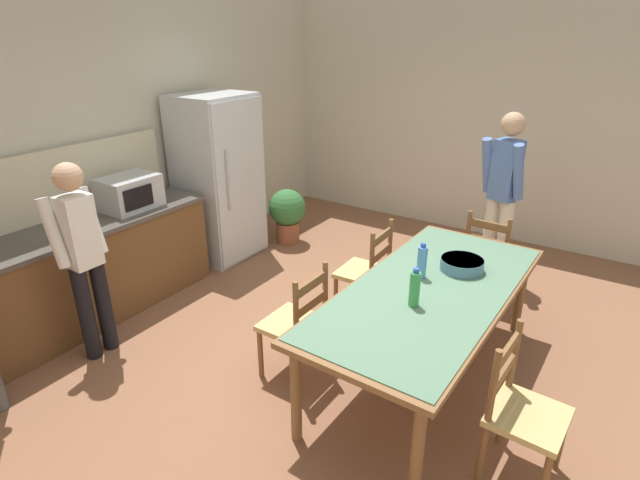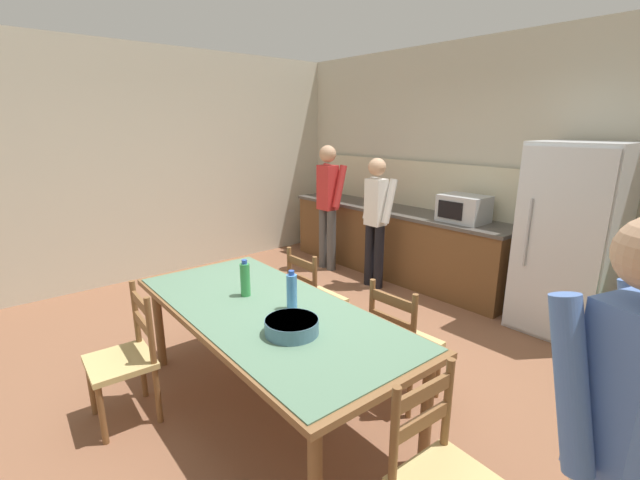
{
  "view_description": "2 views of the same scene",
  "coord_description": "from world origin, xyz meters",
  "px_view_note": "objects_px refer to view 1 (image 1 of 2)",
  "views": [
    {
      "loc": [
        -2.9,
        -1.67,
        2.45
      ],
      "look_at": [
        -0.36,
        -0.0,
        1.14
      ],
      "focal_mm": 28.0,
      "sensor_mm": 36.0,
      "label": 1
    },
    {
      "loc": [
        2.35,
        -2.08,
        1.96
      ],
      "look_at": [
        -0.33,
        0.21,
        1.0
      ],
      "focal_mm": 24.0,
      "sensor_mm": 36.0,
      "label": 2
    }
  ],
  "objects_px": {
    "microwave": "(129,193)",
    "chair_side_far_right": "(366,272)",
    "chair_side_near_left": "(522,412)",
    "person_by_table": "(503,189)",
    "chair_head_end": "(488,258)",
    "serving_bowl": "(462,264)",
    "chair_side_far_left": "(297,324)",
    "refrigerator": "(218,178)",
    "person_at_counter": "(83,252)",
    "dining_table": "(430,296)",
    "potted_plant": "(287,212)",
    "bottle_off_centre": "(422,262)",
    "bottle_near_centre": "(415,289)"
  },
  "relations": [
    {
      "from": "serving_bowl",
      "to": "chair_side_near_left",
      "type": "distance_m",
      "value": 1.22
    },
    {
      "from": "refrigerator",
      "to": "chair_head_end",
      "type": "bearing_deg",
      "value": -78.35
    },
    {
      "from": "dining_table",
      "to": "chair_side_far_left",
      "type": "height_order",
      "value": "chair_side_far_left"
    },
    {
      "from": "chair_side_far_left",
      "to": "potted_plant",
      "type": "height_order",
      "value": "chair_side_far_left"
    },
    {
      "from": "bottle_near_centre",
      "to": "serving_bowl",
      "type": "xyz_separation_m",
      "value": [
        0.68,
        -0.09,
        -0.07
      ]
    },
    {
      "from": "dining_table",
      "to": "potted_plant",
      "type": "height_order",
      "value": "dining_table"
    },
    {
      "from": "chair_side_far_right",
      "to": "chair_head_end",
      "type": "xyz_separation_m",
      "value": [
        0.89,
        -0.82,
        0.0
      ]
    },
    {
      "from": "chair_side_far_right",
      "to": "potted_plant",
      "type": "relative_size",
      "value": 1.36
    },
    {
      "from": "refrigerator",
      "to": "chair_side_near_left",
      "type": "bearing_deg",
      "value": -110.84
    },
    {
      "from": "chair_head_end",
      "to": "chair_side_far_left",
      "type": "distance_m",
      "value": 2.1
    },
    {
      "from": "refrigerator",
      "to": "chair_head_end",
      "type": "xyz_separation_m",
      "value": [
        0.59,
        -2.86,
        -0.46
      ]
    },
    {
      "from": "chair_side_far_right",
      "to": "chair_side_near_left",
      "type": "xyz_separation_m",
      "value": [
        -1.07,
        -1.57,
        0.0
      ]
    },
    {
      "from": "chair_side_far_right",
      "to": "person_at_counter",
      "type": "xyz_separation_m",
      "value": [
        -1.67,
        1.53,
        0.45
      ]
    },
    {
      "from": "person_at_counter",
      "to": "person_by_table",
      "type": "xyz_separation_m",
      "value": [
        3.11,
        -2.27,
        0.07
      ]
    },
    {
      "from": "chair_side_near_left",
      "to": "person_at_counter",
      "type": "distance_m",
      "value": 3.19
    },
    {
      "from": "serving_bowl",
      "to": "person_by_table",
      "type": "height_order",
      "value": "person_by_table"
    },
    {
      "from": "bottle_off_centre",
      "to": "refrigerator",
      "type": "bearing_deg",
      "value": 74.98
    },
    {
      "from": "chair_side_far_right",
      "to": "potted_plant",
      "type": "distance_m",
      "value": 1.88
    },
    {
      "from": "chair_side_near_left",
      "to": "potted_plant",
      "type": "bearing_deg",
      "value": 61.0
    },
    {
      "from": "chair_side_far_right",
      "to": "chair_head_end",
      "type": "distance_m",
      "value": 1.21
    },
    {
      "from": "bottle_off_centre",
      "to": "serving_bowl",
      "type": "bearing_deg",
      "value": -37.06
    },
    {
      "from": "chair_side_near_left",
      "to": "person_by_table",
      "type": "xyz_separation_m",
      "value": [
        2.51,
        0.83,
        0.52
      ]
    },
    {
      "from": "refrigerator",
      "to": "chair_side_far_right",
      "type": "distance_m",
      "value": 2.11
    },
    {
      "from": "potted_plant",
      "to": "person_by_table",
      "type": "bearing_deg",
      "value": -78.76
    },
    {
      "from": "chair_head_end",
      "to": "refrigerator",
      "type": "bearing_deg",
      "value": 15.31
    },
    {
      "from": "potted_plant",
      "to": "bottle_off_centre",
      "type": "bearing_deg",
      "value": -121.63
    },
    {
      "from": "dining_table",
      "to": "chair_side_near_left",
      "type": "xyz_separation_m",
      "value": [
        -0.53,
        -0.78,
        -0.25
      ]
    },
    {
      "from": "refrigerator",
      "to": "bottle_near_centre",
      "type": "bearing_deg",
      "value": -111.8
    },
    {
      "from": "chair_side_far_right",
      "to": "person_at_counter",
      "type": "height_order",
      "value": "person_at_counter"
    },
    {
      "from": "bottle_near_centre",
      "to": "chair_side_far_right",
      "type": "bearing_deg",
      "value": 43.48
    },
    {
      "from": "microwave",
      "to": "chair_side_far_right",
      "type": "distance_m",
      "value": 2.29
    },
    {
      "from": "serving_bowl",
      "to": "chair_side_far_left",
      "type": "relative_size",
      "value": 0.35
    },
    {
      "from": "dining_table",
      "to": "bottle_near_centre",
      "type": "relative_size",
      "value": 8.52
    },
    {
      "from": "bottle_near_centre",
      "to": "person_by_table",
      "type": "xyz_separation_m",
      "value": [
        2.26,
        0.04,
        0.08
      ]
    },
    {
      "from": "dining_table",
      "to": "chair_side_near_left",
      "type": "relative_size",
      "value": 2.53
    },
    {
      "from": "microwave",
      "to": "dining_table",
      "type": "xyz_separation_m",
      "value": [
        0.29,
        -2.84,
        -0.35
      ]
    },
    {
      "from": "dining_table",
      "to": "chair_head_end",
      "type": "height_order",
      "value": "chair_head_end"
    },
    {
      "from": "refrigerator",
      "to": "bottle_near_centre",
      "type": "distance_m",
      "value": 3.03
    },
    {
      "from": "serving_bowl",
      "to": "person_at_counter",
      "type": "bearing_deg",
      "value": 122.43
    },
    {
      "from": "person_at_counter",
      "to": "person_by_table",
      "type": "distance_m",
      "value": 3.85
    },
    {
      "from": "bottle_off_centre",
      "to": "chair_head_end",
      "type": "relative_size",
      "value": 0.3
    },
    {
      "from": "serving_bowl",
      "to": "chair_head_end",
      "type": "bearing_deg",
      "value": 2.74
    },
    {
      "from": "chair_side_far_left",
      "to": "person_at_counter",
      "type": "xyz_separation_m",
      "value": [
        -0.64,
        1.51,
        0.45
      ]
    },
    {
      "from": "chair_side_far_right",
      "to": "person_at_counter",
      "type": "distance_m",
      "value": 2.31
    },
    {
      "from": "person_by_table",
      "to": "serving_bowl",
      "type": "bearing_deg",
      "value": 21.92
    },
    {
      "from": "microwave",
      "to": "serving_bowl",
      "type": "distance_m",
      "value": 3.01
    },
    {
      "from": "bottle_off_centre",
      "to": "chair_side_far_right",
      "type": "distance_m",
      "value": 0.9
    },
    {
      "from": "serving_bowl",
      "to": "chair_side_near_left",
      "type": "relative_size",
      "value": 0.35
    },
    {
      "from": "person_by_table",
      "to": "potted_plant",
      "type": "height_order",
      "value": "person_by_table"
    },
    {
      "from": "serving_bowl",
      "to": "chair_side_near_left",
      "type": "bearing_deg",
      "value": -143.04
    }
  ]
}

